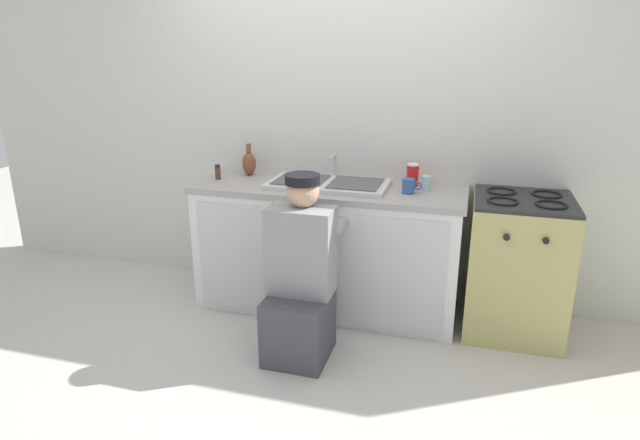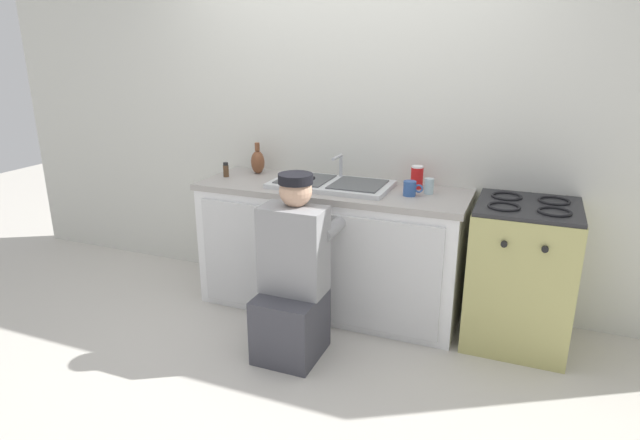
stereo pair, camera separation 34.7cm
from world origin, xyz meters
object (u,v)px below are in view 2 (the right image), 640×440
Objects in this scene: water_glass at (429,186)px; coffee_mug at (410,188)px; stove_range at (521,274)px; soda_cup_red at (417,177)px; vase_decorative at (258,162)px; spice_bottle_pepper at (226,170)px; plumber_person at (293,283)px; sink_double_basin at (331,184)px.

coffee_mug is at bearing -136.97° from water_glass.
soda_cup_red reaches higher than stove_range.
vase_decorative is at bearing 175.29° from stove_range.
water_glass is at bearing 174.04° from stove_range.
soda_cup_red reaches higher than spice_bottle_pepper.
vase_decorative is at bearing 128.71° from plumber_person.
stove_range is at bearing -0.10° from sink_double_basin.
plumber_person is at bearing -130.39° from coffee_mug.
coffee_mug is (-0.10, -0.09, -0.00)m from water_glass.
spice_bottle_pepper is at bearing -178.23° from sink_double_basin.
stove_range is 0.89m from soda_cup_red.
sink_double_basin is 1.33m from stove_range.
plumber_person is 7.26× the size of soda_cup_red.
vase_decorative is 0.25m from spice_bottle_pepper.
sink_double_basin is 0.88× the size of stove_range.
plumber_person reaches higher than soda_cup_red.
stove_range is 7.24× the size of coffee_mug.
water_glass reaches higher than stove_range.
soda_cup_red is at bearing 8.18° from spice_bottle_pepper.
plumber_person reaches higher than coffee_mug.
vase_decorative reaches higher than sink_double_basin.
plumber_person reaches higher than sink_double_basin.
water_glass is (-0.61, 0.06, 0.48)m from stove_range.
vase_decorative is 1.83× the size of coffee_mug.
soda_cup_red is 1.36m from spice_bottle_pepper.
spice_bottle_pepper is at bearing -179.37° from stove_range.
soda_cup_red is (-0.71, 0.17, 0.51)m from stove_range.
vase_decorative reaches higher than plumber_person.
spice_bottle_pepper is at bearing -176.60° from water_glass.
plumber_person is 1.16m from vase_decorative.
sink_double_basin is at bearing 179.90° from stove_range.
spice_bottle_pepper reaches higher than stove_range.
plumber_person is at bearing -51.29° from vase_decorative.
soda_cup_red is 0.66× the size of vase_decorative.
soda_cup_red reaches higher than coffee_mug.
coffee_mug is at bearing -0.32° from spice_bottle_pepper.
stove_range is 3.97× the size of vase_decorative.
sink_double_basin is 0.72× the size of plumber_person.
sink_double_basin reaches higher than soda_cup_red.
vase_decorative reaches higher than stove_range.
sink_double_basin is 6.35× the size of coffee_mug.
spice_bottle_pepper is (-0.16, -0.18, -0.04)m from vase_decorative.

